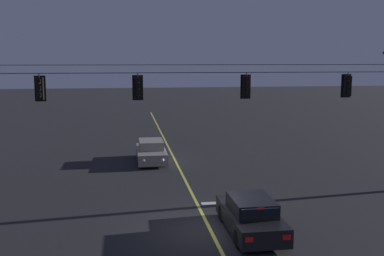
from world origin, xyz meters
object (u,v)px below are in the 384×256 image
Objects in this scene: traffic_light_left_inner at (138,88)px; car_waiting_near_lane at (251,216)px; traffic_light_centre at (246,87)px; car_oncoming_lead at (151,152)px; traffic_light_leftmost at (40,89)px; traffic_light_right_inner at (347,86)px.

car_waiting_near_lane is (4.05, -4.26, -4.63)m from traffic_light_left_inner.
traffic_light_centre reaches higher than car_oncoming_lead.
traffic_light_left_inner is at bearing 0.00° from traffic_light_leftmost.
car_oncoming_lead is (1.02, 8.40, -4.63)m from traffic_light_left_inner.
traffic_light_leftmost reaches higher than car_waiting_near_lane.
traffic_light_leftmost and traffic_light_left_inner have the same top height.
traffic_light_left_inner is 1.00× the size of traffic_light_right_inner.
traffic_light_left_inner reaches higher than car_oncoming_lead.
traffic_light_leftmost is 1.00× the size of traffic_light_left_inner.
traffic_light_leftmost is 0.28× the size of car_waiting_near_lane.
traffic_light_leftmost is at bearing -121.86° from car_oncoming_lead.
traffic_light_left_inner is 9.65m from car_oncoming_lead.
traffic_light_leftmost is 0.28× the size of car_oncoming_lead.
traffic_light_leftmost is 10.37m from car_waiting_near_lane.
car_waiting_near_lane is (8.25, -4.26, -4.63)m from traffic_light_leftmost.
car_oncoming_lead is at bearing 136.58° from traffic_light_right_inner.
traffic_light_centre is 0.28× the size of car_waiting_near_lane.
traffic_light_left_inner is 4.96m from traffic_light_centre.
traffic_light_centre is at bearing -64.89° from car_oncoming_lead.
traffic_light_centre is at bearing 180.00° from traffic_light_right_inner.
traffic_light_centre is (4.96, 0.00, 0.00)m from traffic_light_left_inner.
traffic_light_left_inner is at bearing -96.94° from car_oncoming_lead.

